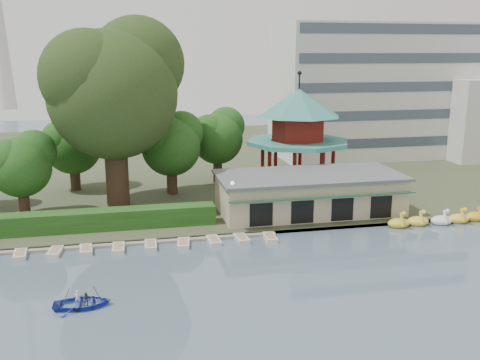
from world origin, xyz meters
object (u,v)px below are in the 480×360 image
object	(u,v)px
dock	(82,245)
big_tree	(114,85)
pavilion	(298,128)
boathouse	(309,192)
rowboat_with_passengers	(82,299)

from	to	relation	value
dock	big_tree	world-z (taller)	big_tree
dock	pavilion	distance (m)	29.14
boathouse	rowboat_with_passengers	distance (m)	26.79
big_tree	pavilion	bearing A→B (deg)	10.31
boathouse	rowboat_with_passengers	world-z (taller)	boathouse
boathouse	big_tree	xyz separation A→B (m)	(-18.82, 6.24, 10.66)
big_tree	rowboat_with_passengers	world-z (taller)	big_tree
dock	big_tree	distance (m)	17.26
dock	rowboat_with_passengers	bearing A→B (deg)	-85.86
dock	pavilion	xyz separation A→B (m)	(24.00, 14.80, 7.36)
pavilion	rowboat_with_passengers	bearing A→B (deg)	-131.33
dock	big_tree	size ratio (longest dim) A/B	1.74
pavilion	rowboat_with_passengers	size ratio (longest dim) A/B	2.61
dock	boathouse	xyz separation A→B (m)	(22.00, 4.77, 2.25)
boathouse	pavilion	bearing A→B (deg)	78.72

